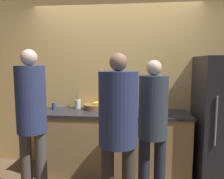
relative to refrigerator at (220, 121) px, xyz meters
The scene contains 11 objects.
wall_back 1.56m from the refrigerator, 165.43° to the left, with size 5.20×0.06×2.60m.
counter 1.50m from the refrigerator, behind, with size 2.15×0.63×0.93m.
refrigerator is the anchor object (origin of this frame).
person_left 2.41m from the refrigerator, 162.77° to the right, with size 0.33×0.33×1.78m.
person_center 1.61m from the refrigerator, 144.57° to the right, with size 0.38×0.38×1.72m.
person_right 1.12m from the refrigerator, 147.65° to the right, with size 0.32×0.32×1.66m.
fruit_bowl 1.78m from the refrigerator, behind, with size 0.33×0.33×0.12m.
utensil_crock 2.04m from the refrigerator, behind, with size 0.09×0.09×0.29m.
bottle_green 0.83m from the refrigerator, behind, with size 0.07×0.07×0.19m.
bottle_red 1.41m from the refrigerator, behind, with size 0.07×0.07×0.19m.
cup_blue 2.37m from the refrigerator, behind, with size 0.07×0.07×0.10m.
Camera 1 is at (0.30, -2.72, 1.63)m, focal length 35.00 mm.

